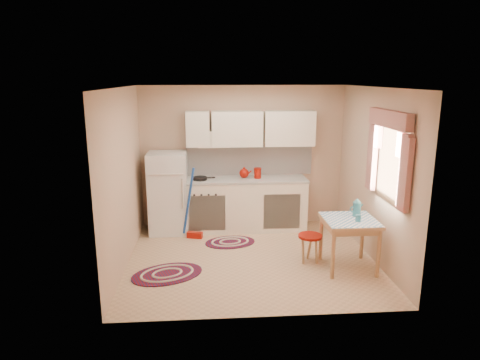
# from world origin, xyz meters

# --- Properties ---
(room_shell) EXTENTS (3.64, 3.60, 2.52)m
(room_shell) POSITION_xyz_m (0.16, 0.24, 1.60)
(room_shell) COLOR tan
(room_shell) RESTS_ON ground
(fridge) EXTENTS (0.65, 0.60, 1.40)m
(fridge) POSITION_xyz_m (-1.30, 1.25, 0.70)
(fridge) COLOR white
(fridge) RESTS_ON ground
(broom) EXTENTS (0.30, 0.19, 1.20)m
(broom) POSITION_xyz_m (-0.86, 0.90, 0.60)
(broom) COLOR #1B4BAC
(broom) RESTS_ON ground
(base_cabinets) EXTENTS (2.25, 0.60, 0.88)m
(base_cabinets) POSITION_xyz_m (-0.04, 1.30, 0.44)
(base_cabinets) COLOR white
(base_cabinets) RESTS_ON ground
(countertop) EXTENTS (2.27, 0.62, 0.04)m
(countertop) POSITION_xyz_m (-0.04, 1.30, 0.90)
(countertop) COLOR #B2B0A9
(countertop) RESTS_ON base_cabinets
(frying_pan) EXTENTS (0.27, 0.27, 0.05)m
(frying_pan) POSITION_xyz_m (-0.76, 1.25, 0.94)
(frying_pan) COLOR black
(frying_pan) RESTS_ON countertop
(red_kettle) EXTENTS (0.24, 0.23, 0.18)m
(red_kettle) POSITION_xyz_m (0.00, 1.30, 1.01)
(red_kettle) COLOR #920F05
(red_kettle) RESTS_ON countertop
(red_canister) EXTENTS (0.13, 0.13, 0.16)m
(red_canister) POSITION_xyz_m (0.24, 1.30, 1.00)
(red_canister) COLOR #920F05
(red_canister) RESTS_ON countertop
(table) EXTENTS (0.72, 0.72, 0.72)m
(table) POSITION_xyz_m (1.33, -0.42, 0.36)
(table) COLOR tan
(table) RESTS_ON ground
(stool) EXTENTS (0.41, 0.41, 0.42)m
(stool) POSITION_xyz_m (0.84, -0.19, 0.21)
(stool) COLOR #920F05
(stool) RESTS_ON ground
(coffee_pot) EXTENTS (0.16, 0.14, 0.28)m
(coffee_pot) POSITION_xyz_m (1.46, -0.30, 0.86)
(coffee_pot) COLOR teal
(coffee_pot) RESTS_ON table
(mug) EXTENTS (0.09, 0.09, 0.10)m
(mug) POSITION_xyz_m (1.41, -0.52, 0.77)
(mug) COLOR teal
(mug) RESTS_ON table
(rug_center) EXTENTS (0.90, 0.67, 0.02)m
(rug_center) POSITION_xyz_m (-0.28, 0.64, 0.01)
(rug_center) COLOR maroon
(rug_center) RESTS_ON ground
(rug_left) EXTENTS (1.15, 0.97, 0.02)m
(rug_left) POSITION_xyz_m (-1.20, -0.45, 0.01)
(rug_left) COLOR maroon
(rug_left) RESTS_ON ground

